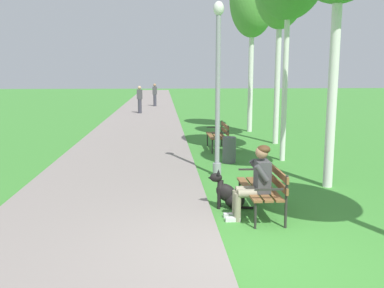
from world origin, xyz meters
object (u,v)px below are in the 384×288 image
park_bench_near (264,185)px  lamp_post_near (218,88)px  pedestrian_further_distant (155,95)px  dog_black (229,194)px  person_seated_on_near_bench (256,179)px  birch_tree_fifth (252,0)px  litter_bin (229,150)px  pedestrian_distant (140,100)px  park_bench_mid (219,134)px

park_bench_near → lamp_post_near: bearing=99.2°
lamp_post_near → pedestrian_further_distant: bearing=95.1°
dog_black → lamp_post_near: bearing=87.6°
person_seated_on_near_bench → birch_tree_fifth: bearing=78.8°
park_bench_near → birch_tree_fifth: bearing=79.7°
dog_black → litter_bin: size_ratio=1.18×
dog_black → birch_tree_fifth: bearing=76.3°
lamp_post_near → litter_bin: lamp_post_near is taller
pedestrian_distant → pedestrian_further_distant: same height
lamp_post_near → pedestrian_further_distant: size_ratio=2.41×
person_seated_on_near_bench → litter_bin: bearing=86.6°
park_bench_near → lamp_post_near: size_ratio=0.38×
lamp_post_near → litter_bin: size_ratio=5.69×
birch_tree_fifth → pedestrian_distant: 10.32m
park_bench_near → pedestrian_distant: pedestrian_distant is taller
dog_black → pedestrian_further_distant: bearing=94.3°
park_bench_near → birch_tree_fifth: 11.43m
dog_black → litter_bin: (0.61, 3.87, 0.09)m
park_bench_near → park_bench_mid: size_ratio=1.00×
park_bench_mid → dog_black: 5.88m
person_seated_on_near_bench → lamp_post_near: bearing=94.6°
litter_bin → pedestrian_further_distant: (-2.34, 19.27, 0.49)m
park_bench_near → lamp_post_near: (-0.45, 2.79, 1.55)m
birch_tree_fifth → person_seated_on_near_bench: bearing=-101.2°
birch_tree_fifth → litter_bin: 7.97m
park_bench_near → park_bench_mid: (0.05, 6.18, 0.00)m
person_seated_on_near_bench → pedestrian_further_distant: pedestrian_further_distant is taller
pedestrian_distant → person_seated_on_near_bench: bearing=-81.1°
pedestrian_distant → dog_black: bearing=-81.9°
person_seated_on_near_bench → dog_black: person_seated_on_near_bench is taller
dog_black → lamp_post_near: size_ratio=0.21×
dog_black → pedestrian_further_distant: 23.21m
park_bench_mid → pedestrian_further_distant: bearing=97.7°
park_bench_near → pedestrian_further_distant: size_ratio=0.91×
birch_tree_fifth → litter_bin: birch_tree_fifth is taller
dog_black → litter_bin: dog_black is taller
park_bench_near → litter_bin: bearing=89.2°
pedestrian_distant → park_bench_mid: bearing=-75.4°
park_bench_mid → lamp_post_near: 3.76m
lamp_post_near → pedestrian_further_distant: lamp_post_near is taller
pedestrian_further_distant → park_bench_near: bearing=-84.4°
birch_tree_fifth → litter_bin: bearing=-106.7°
dog_black → pedestrian_distant: bearing=98.1°
person_seated_on_near_bench → dog_black: 0.80m
dog_black → pedestrian_distant: size_ratio=0.50×
park_bench_mid → dog_black: (-0.60, -5.84, -0.25)m
person_seated_on_near_bench → birch_tree_fifth: birch_tree_fifth is taller
person_seated_on_near_bench → dog_black: bearing=120.9°
park_bench_near → park_bench_mid: same height
park_bench_near → park_bench_mid: 6.18m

